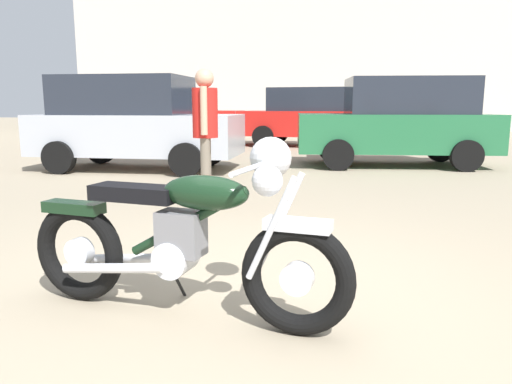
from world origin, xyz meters
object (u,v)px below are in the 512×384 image
object	(u,v)px
bystander	(205,124)
dark_sedan_left	(323,115)
white_estate_far	(133,122)
vintage_motorcycle	(189,236)
silver_sedan_mid	(399,121)
blue_hatchback_right	(166,114)

from	to	relation	value
bystander	dark_sedan_left	distance (m)	9.28
white_estate_far	vintage_motorcycle	bearing A→B (deg)	-64.62
dark_sedan_left	vintage_motorcycle	bearing A→B (deg)	95.56
silver_sedan_mid	white_estate_far	size ratio (longest dim) A/B	1.03
bystander	silver_sedan_mid	world-z (taller)	silver_sedan_mid
blue_hatchback_right	dark_sedan_left	world-z (taller)	same
blue_hatchback_right	dark_sedan_left	size ratio (longest dim) A/B	0.98
bystander	dark_sedan_left	world-z (taller)	dark_sedan_left
blue_hatchback_right	dark_sedan_left	distance (m)	5.12
silver_sedan_mid	bystander	bearing A→B (deg)	54.01
bystander	silver_sedan_mid	distance (m)	5.47
blue_hatchback_right	silver_sedan_mid	size ratio (longest dim) A/B	1.17
silver_sedan_mid	dark_sedan_left	size ratio (longest dim) A/B	0.84
dark_sedan_left	white_estate_far	size ratio (longest dim) A/B	1.23
bystander	dark_sedan_left	bearing A→B (deg)	71.83
silver_sedan_mid	dark_sedan_left	world-z (taller)	silver_sedan_mid
white_estate_far	bystander	bearing A→B (deg)	-55.14
blue_hatchback_right	vintage_motorcycle	bearing A→B (deg)	-71.05
vintage_motorcycle	white_estate_far	bearing A→B (deg)	126.14
bystander	white_estate_far	bearing A→B (deg)	114.05
vintage_motorcycle	bystander	size ratio (longest dim) A/B	1.25
blue_hatchback_right	white_estate_far	world-z (taller)	white_estate_far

